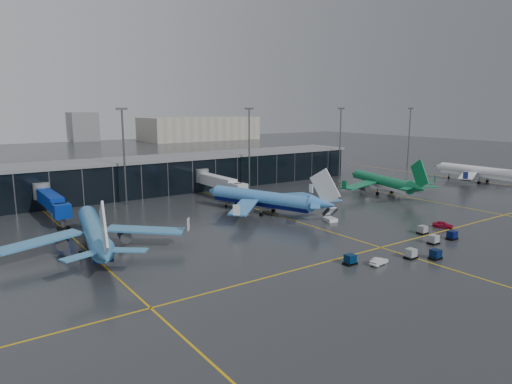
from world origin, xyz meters
TOP-DOWN VIEW (x-y plane):
  - ground at (0.00, 0.00)m, footprint 600.00×600.00m
  - terminal_pier at (0.00, 62.00)m, footprint 142.00×17.00m
  - jet_bridges at (-35.00, 42.99)m, footprint 94.00×27.50m
  - flood_masts at (5.00, 50.00)m, footprint 203.00×0.50m
  - distant_hangars at (49.94, 270.08)m, footprint 260.00×71.00m
  - taxi_lines at (10.00, 10.61)m, footprint 220.00×120.00m
  - airliner_arkefly at (-33.79, 13.49)m, footprint 40.08×43.80m
  - airliner_klm_near at (8.31, 20.47)m, footprint 44.07×46.96m
  - airliner_aer_lingus at (53.63, 21.09)m, footprint 41.65×44.76m
  - airliner_ba at (97.31, 15.12)m, footprint 34.57×39.14m
  - baggage_carts at (15.00, -19.61)m, footprint 29.35×12.49m
  - mobile_airstair at (16.45, 4.89)m, footprint 2.81×3.58m
  - service_van_red at (32.14, -13.39)m, footprint 3.29×4.48m
  - service_van_white at (2.24, -21.03)m, footprint 3.92×1.82m

SIDE VIEW (x-z plane):
  - ground at x=0.00m, z-range 0.00..0.00m
  - taxi_lines at x=10.00m, z-range 0.00..0.02m
  - service_van_white at x=2.24m, z-range 0.00..1.24m
  - service_van_red at x=32.14m, z-range 0.00..1.42m
  - baggage_carts at x=15.00m, z-range -0.09..1.61m
  - mobile_airstair at x=16.45m, z-range -0.95..2.49m
  - jet_bridges at x=-35.00m, z-range 0.95..8.15m
  - terminal_pier at x=0.00m, z-range 0.07..10.77m
  - airliner_aer_lingus at x=53.63m, z-range 0.00..11.44m
  - airliner_klm_near at x=8.31m, z-range 0.00..11.73m
  - airliner_arkefly at x=-33.79m, z-range 0.00..11.76m
  - airliner_ba at x=97.31m, z-range 0.00..11.80m
  - distant_hangars at x=49.94m, z-range -2.21..19.79m
  - flood_masts at x=5.00m, z-range 1.06..26.56m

